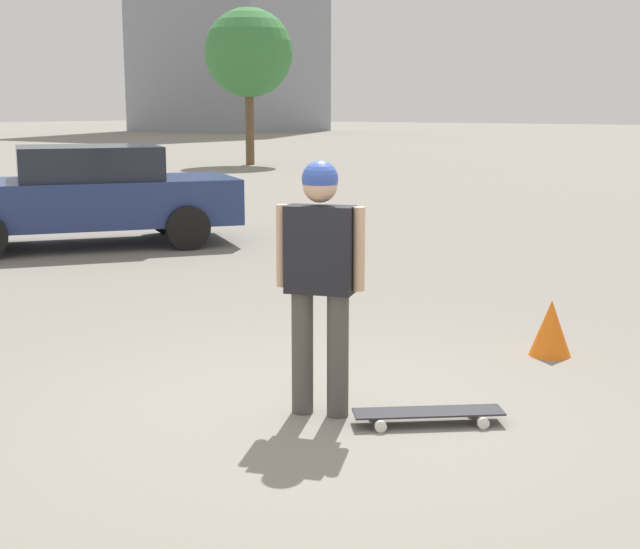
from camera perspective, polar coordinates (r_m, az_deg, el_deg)
The scene contains 6 objects.
ground_plane at distance 6.17m, azimuth 0.00°, elevation -8.90°, with size 220.00×220.00×0.00m, color gray.
person at distance 5.91m, azimuth 0.00°, elevation 0.47°, with size 0.58×0.33×1.73m.
skateboard at distance 6.00m, azimuth 6.95°, elevation -8.81°, with size 0.90×0.80×0.09m.
car_parked_near at distance 13.94m, azimuth -14.86°, elevation 4.99°, with size 4.18×4.77×1.50m.
tree_distant at distance 33.22m, azimuth -4.59°, elevation 13.94°, with size 3.20×3.20×5.63m.
traffic_cone at distance 7.75m, azimuth 14.56°, elevation -3.33°, with size 0.35×0.35×0.48m.
Camera 1 is at (3.31, -4.78, 2.06)m, focal length 50.00 mm.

